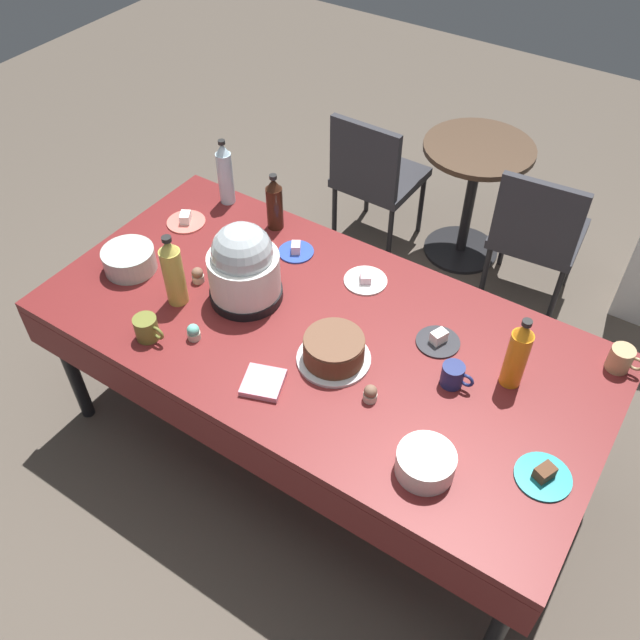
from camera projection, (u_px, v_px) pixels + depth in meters
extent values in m
plane|color=brown|center=(320.00, 442.00, 3.15)|extent=(9.00, 9.00, 0.00)
cube|color=maroon|center=(320.00, 333.00, 2.63)|extent=(2.20, 1.10, 0.04)
cylinder|color=black|center=(70.00, 364.00, 3.01)|extent=(0.06, 0.06, 0.71)
cylinder|color=black|center=(501.00, 622.00, 2.22)|extent=(0.06, 0.06, 0.71)
cylinder|color=black|center=(207.00, 251.00, 3.57)|extent=(0.06, 0.06, 0.71)
cylinder|color=black|center=(592.00, 426.00, 2.78)|extent=(0.06, 0.06, 0.71)
cube|color=maroon|center=(235.00, 448.00, 2.39)|extent=(2.20, 0.01, 0.18)
cube|color=maroon|center=(387.00, 276.00, 3.03)|extent=(2.20, 0.01, 0.18)
cylinder|color=silver|center=(334.00, 359.00, 2.50)|extent=(0.28, 0.28, 0.01)
cylinder|color=brown|center=(334.00, 349.00, 2.46)|extent=(0.23, 0.23, 0.09)
cylinder|color=brown|center=(334.00, 340.00, 2.43)|extent=(0.22, 0.22, 0.01)
cylinder|color=black|center=(246.00, 293.00, 2.73)|extent=(0.29, 0.29, 0.04)
cylinder|color=white|center=(244.00, 273.00, 2.66)|extent=(0.28, 0.28, 0.17)
sphere|color=#B2BCC1|center=(242.00, 253.00, 2.58)|extent=(0.24, 0.24, 0.24)
cylinder|color=#B2C6BC|center=(129.00, 260.00, 2.83)|extent=(0.22, 0.22, 0.10)
cylinder|color=silver|center=(425.00, 463.00, 2.14)|extent=(0.19, 0.19, 0.09)
cylinder|color=#2D4CB2|center=(296.00, 252.00, 2.94)|extent=(0.15, 0.15, 0.01)
cube|color=beige|center=(296.00, 247.00, 2.92)|extent=(0.06, 0.07, 0.04)
cylinder|color=teal|center=(543.00, 477.00, 2.15)|extent=(0.18, 0.18, 0.01)
cube|color=brown|center=(545.00, 472.00, 2.13)|extent=(0.07, 0.08, 0.04)
cylinder|color=white|center=(365.00, 281.00, 2.81)|extent=(0.18, 0.18, 0.01)
cube|color=beige|center=(366.00, 277.00, 2.79)|extent=(0.07, 0.08, 0.03)
cylinder|color=#2D2D33|center=(438.00, 342.00, 2.56)|extent=(0.17, 0.17, 0.01)
cube|color=white|center=(439.00, 337.00, 2.54)|extent=(0.06, 0.07, 0.05)
cylinder|color=#E07266|center=(186.00, 222.00, 3.09)|extent=(0.17, 0.17, 0.01)
cube|color=white|center=(185.00, 217.00, 3.07)|extent=(0.07, 0.07, 0.04)
cylinder|color=beige|center=(194.00, 335.00, 2.57)|extent=(0.05, 0.05, 0.03)
sphere|color=#6BC6B2|center=(193.00, 330.00, 2.55)|extent=(0.05, 0.05, 0.05)
cylinder|color=beige|center=(370.00, 396.00, 2.36)|extent=(0.05, 0.05, 0.03)
sphere|color=brown|center=(371.00, 391.00, 2.34)|extent=(0.05, 0.05, 0.05)
cylinder|color=beige|center=(198.00, 278.00, 2.80)|extent=(0.05, 0.05, 0.03)
sphere|color=brown|center=(197.00, 273.00, 2.78)|extent=(0.05, 0.05, 0.05)
cylinder|color=orange|center=(516.00, 359.00, 2.35)|extent=(0.08, 0.08, 0.24)
cone|color=orange|center=(525.00, 330.00, 2.25)|extent=(0.07, 0.07, 0.05)
cylinder|color=black|center=(527.00, 323.00, 2.22)|extent=(0.03, 0.03, 0.02)
cylinder|color=silver|center=(226.00, 178.00, 3.12)|extent=(0.07, 0.07, 0.25)
cone|color=silver|center=(222.00, 149.00, 3.01)|extent=(0.06, 0.06, 0.05)
cylinder|color=black|center=(221.00, 142.00, 2.99)|extent=(0.03, 0.03, 0.02)
cylinder|color=#33190F|center=(275.00, 208.00, 3.00)|extent=(0.07, 0.07, 0.20)
cone|color=#33190F|center=(273.00, 184.00, 2.91)|extent=(0.07, 0.07, 0.05)
cylinder|color=black|center=(273.00, 177.00, 2.88)|extent=(0.03, 0.03, 0.02)
cylinder|color=gold|center=(174.00, 276.00, 2.64)|extent=(0.08, 0.08, 0.25)
cone|color=gold|center=(168.00, 246.00, 2.53)|extent=(0.08, 0.08, 0.05)
cylinder|color=black|center=(166.00, 239.00, 2.51)|extent=(0.04, 0.04, 0.02)
cylinder|color=navy|center=(452.00, 375.00, 2.40)|extent=(0.08, 0.08, 0.09)
torus|color=navy|center=(466.00, 380.00, 2.37)|extent=(0.06, 0.01, 0.06)
cylinder|color=tan|center=(620.00, 359.00, 2.44)|extent=(0.09, 0.09, 0.10)
torus|color=tan|center=(636.00, 364.00, 2.42)|extent=(0.06, 0.01, 0.06)
cylinder|color=olive|center=(146.00, 328.00, 2.55)|extent=(0.09, 0.09, 0.10)
torus|color=olive|center=(157.00, 333.00, 2.53)|extent=(0.06, 0.01, 0.06)
cube|color=pink|center=(263.00, 382.00, 2.41)|extent=(0.18, 0.18, 0.02)
cube|color=#333338|center=(381.00, 177.00, 3.93)|extent=(0.45, 0.45, 0.05)
cube|color=#333338|center=(364.00, 159.00, 3.65)|extent=(0.42, 0.05, 0.40)
cylinder|color=black|center=(421.00, 204.00, 4.12)|extent=(0.03, 0.03, 0.40)
cylinder|color=black|center=(368.00, 184.00, 4.27)|extent=(0.03, 0.03, 0.40)
cylinder|color=black|center=(390.00, 237.00, 3.90)|extent=(0.03, 0.03, 0.40)
cylinder|color=black|center=(334.00, 214.00, 4.05)|extent=(0.03, 0.03, 0.40)
cube|color=#333338|center=(538.00, 233.00, 3.56)|extent=(0.48, 0.48, 0.05)
cube|color=#333338|center=(538.00, 219.00, 3.27)|extent=(0.42, 0.08, 0.40)
cylinder|color=black|center=(572.00, 257.00, 3.77)|extent=(0.03, 0.03, 0.40)
cylinder|color=black|center=(506.00, 237.00, 3.90)|extent=(0.03, 0.03, 0.40)
cylinder|color=black|center=(555.00, 298.00, 3.54)|extent=(0.03, 0.03, 0.40)
cylinder|color=black|center=(484.00, 275.00, 3.66)|extent=(0.03, 0.03, 0.40)
cylinder|color=#473323|center=(479.00, 148.00, 3.62)|extent=(0.60, 0.60, 0.03)
cylinder|color=black|center=(469.00, 202.00, 3.87)|extent=(0.06, 0.06, 0.67)
cylinder|color=black|center=(460.00, 250.00, 4.12)|extent=(0.44, 0.44, 0.02)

